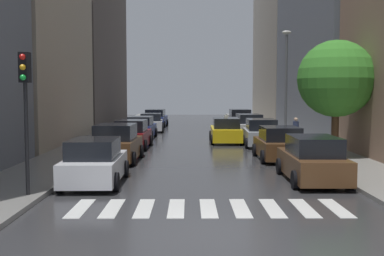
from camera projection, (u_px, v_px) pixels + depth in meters
ground_plane at (196, 137)px, 34.53m from camera, size 28.00×72.00×0.04m
sidewalk_left at (108, 136)px, 34.48m from camera, size 3.00×72.00×0.15m
sidewalk_right at (284, 136)px, 34.56m from camera, size 3.00×72.00×0.15m
crosswalk_stripes at (208, 208)px, 13.20m from camera, size 7.65×2.20×0.01m
building_left_mid at (23, 42)px, 29.49m from camera, size 6.00×13.39×12.90m
building_left_far at (83, 21)px, 46.13m from camera, size 6.00×19.47×20.70m
building_right_mid at (337, 16)px, 36.46m from camera, size 6.00×17.87×18.43m
building_right_far at (289, 14)px, 53.90m from camera, size 6.00×16.73×24.70m
parked_car_left_nearest at (95, 163)px, 16.66m from camera, size 2.09×4.15×1.63m
parked_car_left_second at (116, 144)px, 22.17m from camera, size 2.26×4.24×1.78m
parked_car_left_third at (132, 135)px, 27.50m from camera, size 2.17×4.16×1.68m
parked_car_left_fourth at (141, 128)px, 33.55m from camera, size 2.13×4.24×1.58m
parked_car_left_fifth at (151, 123)px, 39.72m from camera, size 2.27×4.53×1.53m
parked_car_left_sixth at (156, 119)px, 45.05m from camera, size 2.27×4.64×1.68m
parked_car_right_nearest at (312, 160)px, 17.17m from camera, size 2.09×4.48×1.68m
parked_car_right_second at (279, 144)px, 22.68m from camera, size 2.17×4.07×1.63m
parked_car_right_third at (261, 133)px, 28.58m from camera, size 2.23×4.13×1.67m
parked_car_right_fourth at (249, 126)px, 35.20m from camera, size 2.27×4.34×1.68m
parked_car_right_fifth at (240, 120)px, 41.18m from camera, size 2.16×4.15×1.82m
taxi_midroad at (226, 131)px, 30.76m from camera, size 2.13×4.66×1.81m
pedestrian_foreground at (296, 130)px, 28.42m from camera, size 0.36×0.36×1.61m
street_tree_right at (336, 79)px, 22.87m from camera, size 3.76×3.76×5.67m
traffic_light_left_corner at (25, 91)px, 14.04m from camera, size 0.30×0.42×4.30m
lamp_post_right at (286, 78)px, 29.40m from camera, size 0.60×0.28×6.98m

